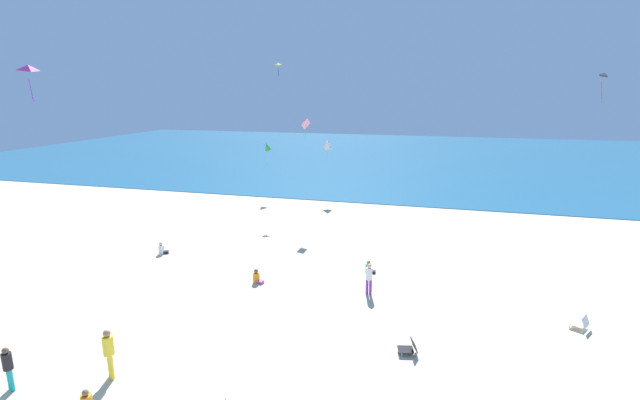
{
  "coord_description": "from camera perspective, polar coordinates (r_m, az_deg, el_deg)",
  "views": [
    {
      "loc": [
        5.13,
        -11.26,
        9.26
      ],
      "look_at": [
        0.0,
        7.9,
        4.47
      ],
      "focal_mm": 25.63,
      "sensor_mm": 36.0,
      "label": 1
    }
  ],
  "objects": [
    {
      "name": "ocean_water",
      "position": [
        67.62,
        10.54,
        5.49
      ],
      "size": [
        120.0,
        60.0,
        0.05
      ],
      "primitive_type": "cube",
      "color": "#236084",
      "rests_on": "ground_plane"
    },
    {
      "name": "person_5",
      "position": [
        18.07,
        -34.41,
        -16.71
      ],
      "size": [
        0.39,
        0.39,
        1.49
      ],
      "rotation": [
        0.0,
        0.0,
        1.18
      ],
      "color": "#19ADB2",
      "rests_on": "ground_plane"
    },
    {
      "name": "kite_magenta",
      "position": [
        20.6,
        -32.64,
        13.71
      ],
      "size": [
        0.67,
        0.74,
        1.36
      ],
      "rotation": [
        0.0,
        0.0,
        4.27
      ],
      "color": "#DB3DA8"
    },
    {
      "name": "person_0",
      "position": [
        28.15,
        -19.13,
        -5.85
      ],
      "size": [
        0.64,
        0.56,
        0.71
      ],
      "rotation": [
        0.0,
        0.0,
        0.58
      ],
      "color": "white",
      "rests_on": "ground_plane"
    },
    {
      "name": "kite_black",
      "position": [
        29.2,
        31.99,
        13.12
      ],
      "size": [
        0.52,
        0.6,
        1.63
      ],
      "rotation": [
        0.0,
        0.0,
        4.95
      ],
      "color": "black"
    },
    {
      "name": "kite_yellow",
      "position": [
        39.18,
        -5.24,
        16.54
      ],
      "size": [
        0.5,
        0.39,
        1.02
      ],
      "rotation": [
        0.0,
        0.0,
        0.15
      ],
      "color": "yellow"
    },
    {
      "name": "person_6",
      "position": [
        21.47,
        6.14,
        -9.52
      ],
      "size": [
        0.35,
        0.35,
        1.51
      ],
      "rotation": [
        0.0,
        0.0,
        4.52
      ],
      "color": "purple",
      "rests_on": "ground_plane"
    },
    {
      "name": "beach_chair_near_camera",
      "position": [
        17.54,
        11.07,
        -17.63
      ],
      "size": [
        0.78,
        0.64,
        0.55
      ],
      "rotation": [
        0.0,
        0.0,
        3.36
      ],
      "color": "black",
      "rests_on": "ground_plane"
    },
    {
      "name": "kite_green",
      "position": [
        40.17,
        -6.62,
        6.66
      ],
      "size": [
        0.94,
        0.94,
        1.84
      ],
      "rotation": [
        0.0,
        0.0,
        5.5
      ],
      "color": "green"
    },
    {
      "name": "kite_pink",
      "position": [
        32.26,
        -1.8,
        9.46
      ],
      "size": [
        0.48,
        0.76,
        1.34
      ],
      "rotation": [
        0.0,
        0.0,
        3.78
      ],
      "color": "pink"
    },
    {
      "name": "kite_white",
      "position": [
        39.18,
        0.94,
        7.08
      ],
      "size": [
        1.05,
        1.13,
        1.64
      ],
      "rotation": [
        0.0,
        0.0,
        0.47
      ],
      "color": "white"
    },
    {
      "name": "person_7",
      "position": [
        24.12,
        6.15,
        -8.47
      ],
      "size": [
        0.53,
        0.32,
        0.66
      ],
      "rotation": [
        0.0,
        0.0,
        6.27
      ],
      "color": "green",
      "rests_on": "ground_plane"
    },
    {
      "name": "beach_chair_far_right",
      "position": [
        21.44,
        29.76,
        -13.15
      ],
      "size": [
        0.86,
        0.83,
        0.58
      ],
      "rotation": [
        0.0,
        0.0,
        2.6
      ],
      "color": "white",
      "rests_on": "ground_plane"
    },
    {
      "name": "person_2",
      "position": [
        23.03,
        -7.89,
        -9.58
      ],
      "size": [
        0.61,
        0.41,
        0.7
      ],
      "rotation": [
        0.0,
        0.0,
        6.07
      ],
      "color": "orange",
      "rests_on": "ground_plane"
    },
    {
      "name": "ground_plane",
      "position": [
        23.75,
        1.33,
        -9.38
      ],
      "size": [
        120.0,
        120.0,
        0.0
      ],
      "primitive_type": "plane",
      "color": "beige"
    },
    {
      "name": "person_3",
      "position": [
        17.1,
        -24.87,
        -16.67
      ],
      "size": [
        0.49,
        0.49,
        1.74
      ],
      "rotation": [
        0.0,
        0.0,
        0.86
      ],
      "color": "yellow",
      "rests_on": "ground_plane"
    }
  ]
}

